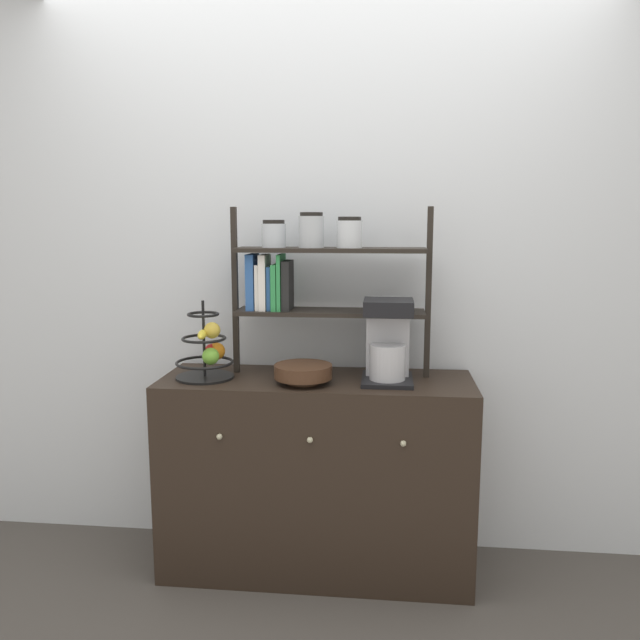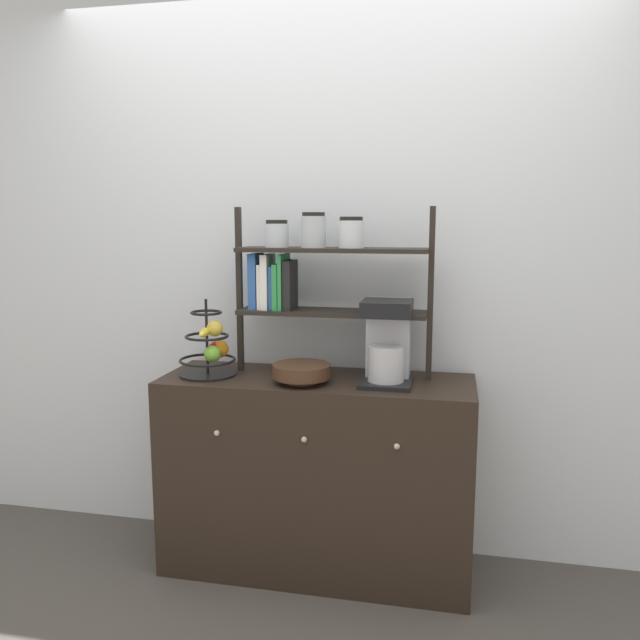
# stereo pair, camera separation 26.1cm
# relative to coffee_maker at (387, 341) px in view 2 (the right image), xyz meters

# --- Properties ---
(ground_plane) EXTENTS (12.00, 12.00, 0.00)m
(ground_plane) POSITION_rel_coffee_maker_xyz_m (-0.30, -0.23, -1.04)
(ground_plane) COLOR #47423D
(wall_back) EXTENTS (7.00, 0.05, 2.60)m
(wall_back) POSITION_rel_coffee_maker_xyz_m (-0.30, 0.27, 0.26)
(wall_back) COLOR silver
(wall_back) RESTS_ON ground_plane
(sideboard) EXTENTS (1.33, 0.47, 0.86)m
(sideboard) POSITION_rel_coffee_maker_xyz_m (-0.30, -0.00, -0.60)
(sideboard) COLOR black
(sideboard) RESTS_ON ground_plane
(coffee_maker) EXTENTS (0.21, 0.25, 0.35)m
(coffee_maker) POSITION_rel_coffee_maker_xyz_m (0.00, 0.00, 0.00)
(coffee_maker) COLOR black
(coffee_maker) RESTS_ON sideboard
(fruit_stand) EXTENTS (0.25, 0.25, 0.33)m
(fruit_stand) POSITION_rel_coffee_maker_xyz_m (-0.76, -0.03, -0.06)
(fruit_stand) COLOR black
(fruit_stand) RESTS_ON sideboard
(wooden_bowl) EXTENTS (0.24, 0.24, 0.08)m
(wooden_bowl) POSITION_rel_coffee_maker_xyz_m (-0.35, -0.08, -0.13)
(wooden_bowl) COLOR #422819
(wooden_bowl) RESTS_ON sideboard
(shelf_hutch) EXTENTS (0.86, 0.20, 0.72)m
(shelf_hutch) POSITION_rel_coffee_maker_xyz_m (-0.35, 0.08, 0.29)
(shelf_hutch) COLOR black
(shelf_hutch) RESTS_ON sideboard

